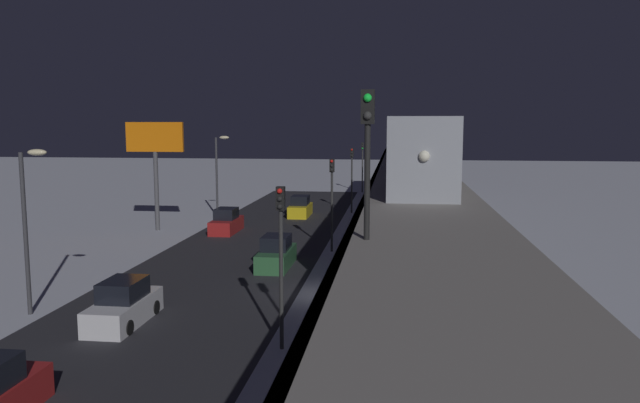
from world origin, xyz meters
The scene contains 16 objects.
ground_plane centered at (0.00, 0.00, 0.00)m, with size 240.00×240.00×0.00m, color silver.
avenue_asphalt centered at (6.24, 0.00, 0.00)m, with size 11.00×95.80×0.01m, color #28282D.
elevated_railway centered at (-5.18, 0.00, 4.91)m, with size 5.00×95.80×5.66m.
subway_train centered at (-5.28, -20.99, 7.44)m, with size 2.94×55.47×3.40m.
rail_signal centered at (-3.45, 14.31, 8.39)m, with size 0.36×0.41×4.00m.
sedan_white centered at (7.64, 5.69, 0.79)m, with size 1.91×4.63×1.97m.
sedan_green centered at (3.04, -5.67, 0.80)m, with size 1.80×4.57×1.97m.
sedan_red centered at (9.44, -17.13, 0.80)m, with size 1.80×4.45×1.97m.
sedan_yellow centered at (4.84, -26.48, 0.80)m, with size 1.80×4.27×1.97m.
traffic_light_near centered at (0.14, 7.88, 4.20)m, with size 0.32×0.44×6.40m.
traffic_light_mid centered at (0.14, -10.69, 4.20)m, with size 0.32×0.44×6.40m.
traffic_light_far centered at (0.14, -29.25, 4.20)m, with size 0.32×0.44×6.40m.
traffic_light_distant centered at (0.14, -47.81, 4.20)m, with size 0.32×0.44×6.40m.
commercial_billboard centered at (15.37, -17.36, 6.83)m, with size 4.80×0.36×8.90m.
street_lamp_near centered at (12.32, 5.00, 4.81)m, with size 1.35×0.44×7.65m.
street_lamp_far centered at (12.32, -25.00, 4.81)m, with size 1.35×0.44×7.65m.
Camera 1 is at (-4.23, 30.59, 8.77)m, focal length 34.36 mm.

